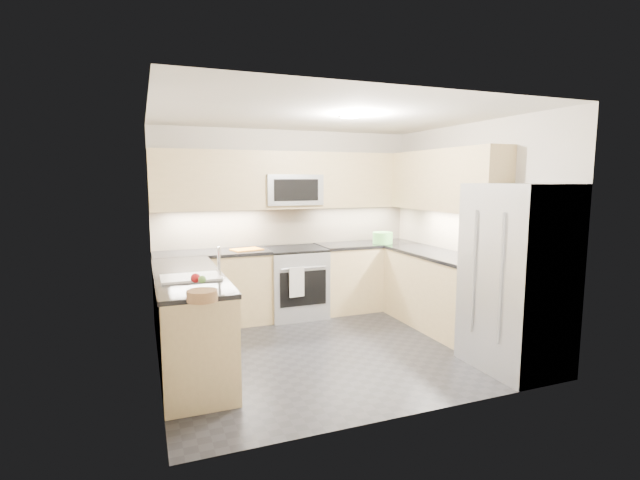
% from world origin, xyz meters
% --- Properties ---
extents(floor, '(3.60, 3.20, 0.00)m').
position_xyz_m(floor, '(0.00, 0.00, 0.00)').
color(floor, black).
rests_on(floor, ground).
extents(ceiling, '(3.60, 3.20, 0.02)m').
position_xyz_m(ceiling, '(0.00, 0.00, 2.50)').
color(ceiling, beige).
rests_on(ceiling, wall_back).
extents(wall_back, '(3.60, 0.02, 2.50)m').
position_xyz_m(wall_back, '(0.00, 1.60, 1.25)').
color(wall_back, beige).
rests_on(wall_back, floor).
extents(wall_front, '(3.60, 0.02, 2.50)m').
position_xyz_m(wall_front, '(0.00, -1.60, 1.25)').
color(wall_front, beige).
rests_on(wall_front, floor).
extents(wall_left, '(0.02, 3.20, 2.50)m').
position_xyz_m(wall_left, '(-1.80, 0.00, 1.25)').
color(wall_left, beige).
rests_on(wall_left, floor).
extents(wall_right, '(0.02, 3.20, 2.50)m').
position_xyz_m(wall_right, '(1.80, 0.00, 1.25)').
color(wall_right, beige).
rests_on(wall_right, floor).
extents(base_cab_back_left, '(1.42, 0.60, 0.90)m').
position_xyz_m(base_cab_back_left, '(-1.09, 1.30, 0.45)').
color(base_cab_back_left, '#D1B77E').
rests_on(base_cab_back_left, floor).
extents(base_cab_back_right, '(1.42, 0.60, 0.90)m').
position_xyz_m(base_cab_back_right, '(1.09, 1.30, 0.45)').
color(base_cab_back_right, '#D1B77E').
rests_on(base_cab_back_right, floor).
extents(base_cab_right, '(0.60, 1.70, 0.90)m').
position_xyz_m(base_cab_right, '(1.50, 0.15, 0.45)').
color(base_cab_right, '#D1B77E').
rests_on(base_cab_right, floor).
extents(base_cab_peninsula, '(0.60, 2.00, 0.90)m').
position_xyz_m(base_cab_peninsula, '(-1.50, 0.00, 0.45)').
color(base_cab_peninsula, '#D1B77E').
rests_on(base_cab_peninsula, floor).
extents(countertop_back_left, '(1.42, 0.63, 0.04)m').
position_xyz_m(countertop_back_left, '(-1.09, 1.30, 0.92)').
color(countertop_back_left, black).
rests_on(countertop_back_left, base_cab_back_left).
extents(countertop_back_right, '(1.42, 0.63, 0.04)m').
position_xyz_m(countertop_back_right, '(1.09, 1.30, 0.92)').
color(countertop_back_right, black).
rests_on(countertop_back_right, base_cab_back_right).
extents(countertop_right, '(0.63, 1.70, 0.04)m').
position_xyz_m(countertop_right, '(1.50, 0.15, 0.92)').
color(countertop_right, black).
rests_on(countertop_right, base_cab_right).
extents(countertop_peninsula, '(0.63, 2.00, 0.04)m').
position_xyz_m(countertop_peninsula, '(-1.50, 0.00, 0.92)').
color(countertop_peninsula, black).
rests_on(countertop_peninsula, base_cab_peninsula).
extents(upper_cab_back, '(3.60, 0.35, 0.75)m').
position_xyz_m(upper_cab_back, '(0.00, 1.43, 1.83)').
color(upper_cab_back, '#D1B77E').
rests_on(upper_cab_back, wall_back).
extents(upper_cab_right, '(0.35, 1.95, 0.75)m').
position_xyz_m(upper_cab_right, '(1.62, 0.28, 1.83)').
color(upper_cab_right, '#D1B77E').
rests_on(upper_cab_right, wall_right).
extents(backsplash_back, '(3.60, 0.01, 0.51)m').
position_xyz_m(backsplash_back, '(0.00, 1.60, 1.20)').
color(backsplash_back, tan).
rests_on(backsplash_back, wall_back).
extents(backsplash_right, '(0.01, 2.30, 0.51)m').
position_xyz_m(backsplash_right, '(1.80, 0.45, 1.20)').
color(backsplash_right, tan).
rests_on(backsplash_right, wall_right).
extents(gas_range, '(0.76, 0.65, 0.91)m').
position_xyz_m(gas_range, '(0.00, 1.28, 0.46)').
color(gas_range, '#ADB0B6').
rests_on(gas_range, floor).
extents(range_cooktop, '(0.76, 0.65, 0.03)m').
position_xyz_m(range_cooktop, '(0.00, 1.28, 0.92)').
color(range_cooktop, black).
rests_on(range_cooktop, gas_range).
extents(oven_door_glass, '(0.62, 0.02, 0.45)m').
position_xyz_m(oven_door_glass, '(0.00, 0.95, 0.45)').
color(oven_door_glass, black).
rests_on(oven_door_glass, gas_range).
extents(oven_handle, '(0.60, 0.02, 0.02)m').
position_xyz_m(oven_handle, '(0.00, 0.93, 0.72)').
color(oven_handle, '#B2B5BA').
rests_on(oven_handle, gas_range).
extents(microwave, '(0.76, 0.40, 0.40)m').
position_xyz_m(microwave, '(0.00, 1.40, 1.70)').
color(microwave, '#93969A').
rests_on(microwave, upper_cab_back).
extents(microwave_door, '(0.60, 0.01, 0.28)m').
position_xyz_m(microwave_door, '(0.00, 1.20, 1.70)').
color(microwave_door, black).
rests_on(microwave_door, microwave).
extents(refrigerator, '(0.70, 0.90, 1.80)m').
position_xyz_m(refrigerator, '(1.45, -1.15, 0.90)').
color(refrigerator, '#ACAEB4').
rests_on(refrigerator, floor).
extents(fridge_handle_left, '(0.02, 0.02, 1.20)m').
position_xyz_m(fridge_handle_left, '(1.08, -1.33, 0.95)').
color(fridge_handle_left, '#B2B5BA').
rests_on(fridge_handle_left, refrigerator).
extents(fridge_handle_right, '(0.02, 0.02, 1.20)m').
position_xyz_m(fridge_handle_right, '(1.08, -0.97, 0.95)').
color(fridge_handle_right, '#B2B5BA').
rests_on(fridge_handle_right, refrigerator).
extents(sink_basin, '(0.52, 0.38, 0.16)m').
position_xyz_m(sink_basin, '(-1.50, -0.25, 0.88)').
color(sink_basin, white).
rests_on(sink_basin, base_cab_peninsula).
extents(faucet, '(0.03, 0.03, 0.28)m').
position_xyz_m(faucet, '(-1.24, -0.25, 1.08)').
color(faucet, silver).
rests_on(faucet, countertop_peninsula).
extents(utensil_bowl, '(0.37, 0.37, 0.16)m').
position_xyz_m(utensil_bowl, '(1.26, 1.17, 1.02)').
color(utensil_bowl, '#64C755').
rests_on(utensil_bowl, countertop_back_right).
extents(cutting_board, '(0.42, 0.34, 0.01)m').
position_xyz_m(cutting_board, '(-0.65, 1.28, 0.95)').
color(cutting_board, orange).
rests_on(cutting_board, countertop_back_left).
extents(fruit_basket, '(0.30, 0.30, 0.08)m').
position_xyz_m(fruit_basket, '(-1.50, -1.09, 0.98)').
color(fruit_basket, olive).
rests_on(fruit_basket, countertop_peninsula).
extents(fruit_apple, '(0.08, 0.08, 0.08)m').
position_xyz_m(fruit_apple, '(-1.51, -0.79, 1.05)').
color(fruit_apple, '#A51216').
rests_on(fruit_apple, fruit_basket).
extents(fruit_pear, '(0.06, 0.06, 0.06)m').
position_xyz_m(fruit_pear, '(-1.47, -0.87, 1.05)').
color(fruit_pear, '#68A948').
rests_on(fruit_pear, fruit_basket).
extents(dish_towel_check, '(0.20, 0.04, 0.38)m').
position_xyz_m(dish_towel_check, '(-0.10, 0.91, 0.55)').
color(dish_towel_check, silver).
rests_on(dish_towel_check, oven_handle).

